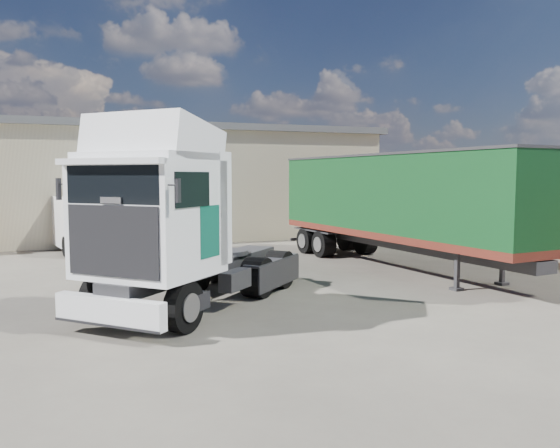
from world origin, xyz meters
name	(u,v)px	position (x,y,z in m)	size (l,w,h in m)	color
ground	(268,287)	(0.00, 0.00, 0.00)	(120.00, 120.00, 0.00)	#282520
warehouse	(56,182)	(-6.00, 16.00, 2.66)	(30.60, 12.60, 5.42)	beige
brick_boundary_wall	(474,215)	(11.50, 6.00, 1.25)	(0.35, 26.00, 2.50)	brown
tractor_unit	(173,233)	(-2.78, -2.01, 1.76)	(5.91, 6.05, 4.18)	black
box_trailer	(397,199)	(4.91, 1.64, 2.23)	(3.64, 11.23, 3.67)	#2D2D30
panel_van	(84,222)	(-4.68, 9.58, 1.12)	(3.28, 5.65, 2.17)	black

